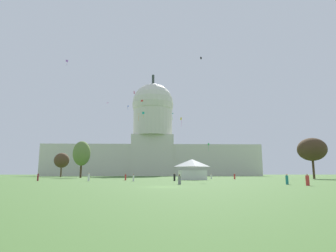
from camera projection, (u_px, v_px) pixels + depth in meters
name	position (u px, v px, depth m)	size (l,w,h in m)	color
ground_plane	(163.00, 187.00, 35.21)	(800.00, 800.00, 0.00)	#42662D
capitol_building	(153.00, 141.00, 197.41)	(145.79, 28.87, 71.54)	beige
event_tent	(192.00, 169.00, 76.28)	(7.38, 6.91, 5.45)	white
tree_east_far	(312.00, 149.00, 88.44)	(10.94, 11.52, 12.57)	#42301E
tree_west_mid	(62.00, 160.00, 131.65)	(9.74, 9.36, 11.05)	#4C3823
tree_west_near	(82.00, 153.00, 109.68)	(9.27, 9.46, 13.99)	#42301E
person_white_near_tent	(89.00, 177.00, 62.29)	(0.53, 0.53, 1.73)	silver
person_grey_aisle_center	(180.00, 180.00, 44.05)	(0.54, 0.54, 1.53)	gray
person_teal_mid_right	(287.00, 180.00, 43.12)	(0.53, 0.53, 1.59)	#1E757A
person_orange_front_center	(205.00, 176.00, 87.62)	(0.44, 0.44, 1.68)	orange
person_white_edge_east	(133.00, 178.00, 61.03)	(0.48, 0.48, 1.54)	silver
person_white_edge_west	(211.00, 177.00, 86.39)	(0.55, 0.55, 1.56)	silver
person_red_lawn_far_left	(126.00, 177.00, 69.11)	(0.50, 0.50, 1.65)	red
person_red_back_left	(307.00, 180.00, 39.00)	(0.57, 0.57, 1.59)	red
person_maroon_back_center	(38.00, 177.00, 63.42)	(0.36, 0.36, 1.74)	maroon
person_red_back_right	(235.00, 176.00, 84.18)	(0.66, 0.66, 1.71)	red
person_black_near_tree_east	(174.00, 177.00, 64.38)	(0.59, 0.59, 1.68)	black
kite_orange_mid	(139.00, 115.00, 158.71)	(1.26, 1.31, 3.88)	orange
kite_pink_high	(134.00, 92.00, 127.08)	(0.66, 0.88, 1.42)	pink
kite_blue_high	(128.00, 107.00, 153.55)	(0.50, 0.39, 2.50)	blue
kite_cyan_mid	(172.00, 114.00, 116.05)	(0.85, 1.78, 2.56)	#33BCDB
kite_red_high	(142.00, 101.00, 146.67)	(1.18, 1.17, 2.54)	red
kite_turquoise_mid	(143.00, 113.00, 122.81)	(0.97, 0.99, 2.81)	teal
kite_lime_low	(82.00, 157.00, 132.40)	(1.62, 1.39, 3.95)	#8CD133
kite_magenta_high	(108.00, 104.00, 173.83)	(1.68, 1.53, 0.13)	#D1339E
kite_yellow_mid	(181.00, 120.00, 154.39)	(0.87, 0.57, 4.81)	yellow
kite_black_high	(201.00, 58.00, 121.91)	(0.74, 0.38, 1.02)	black
kite_violet_high	(67.00, 61.00, 120.76)	(0.97, 0.96, 2.45)	purple
kite_green_low	(209.00, 145.00, 154.01)	(0.93, 0.65, 4.44)	green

